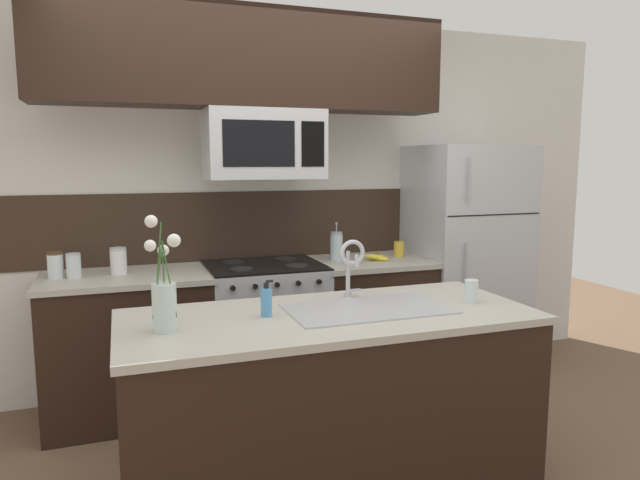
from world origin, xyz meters
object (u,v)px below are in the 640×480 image
refrigerator (463,260)px  flower_vase (164,298)px  storage_jar_short (118,261)px  banana_bunch (378,257)px  dish_soap_bottle (266,301)px  microwave (263,145)px  storage_jar_medium (74,266)px  french_press (336,246)px  storage_jar_tall (55,265)px  sink_faucet (351,261)px  coffee_tin (399,249)px  stove_range (265,331)px  drinking_glass (471,291)px

refrigerator → flower_vase: bearing=-150.4°
storage_jar_short → banana_bunch: size_ratio=0.87×
storage_jar_short → dish_soap_bottle: bearing=-63.3°
microwave → storage_jar_medium: 1.37m
storage_jar_medium → french_press: french_press is taller
storage_jar_tall → sink_faucet: sink_faucet is taller
banana_bunch → microwave: bearing=177.2°
storage_jar_medium → french_press: size_ratio=0.56×
refrigerator → storage_jar_tall: bearing=179.9°
storage_jar_tall → coffee_tin: (2.29, 0.03, -0.03)m
sink_faucet → storage_jar_medium: bearing=142.6°
flower_vase → stove_range: bearing=60.1°
storage_jar_short → coffee_tin: storage_jar_short is taller
storage_jar_medium → storage_jar_short: size_ratio=0.90×
sink_faucet → flower_vase: bearing=-165.1°
french_press → coffee_tin: size_ratio=2.43×
stove_range → refrigerator: refrigerator is taller
storage_jar_medium → french_press: 1.70m
banana_bunch → coffee_tin: size_ratio=1.74×
storage_jar_short → drinking_glass: size_ratio=1.47×
microwave → storage_jar_tall: 1.46m
microwave → refrigerator: (1.56, 0.04, -0.85)m
refrigerator → coffee_tin: bearing=176.8°
french_press → dish_soap_bottle: size_ratio=1.62×
flower_vase → coffee_tin: bearing=37.2°
banana_bunch → flower_vase: bearing=-141.5°
storage_jar_tall → storage_jar_short: bearing=2.0°
storage_jar_tall → french_press: (1.80, 0.04, 0.02)m
microwave → storage_jar_medium: (-1.17, 0.02, -0.72)m
french_press → coffee_tin: bearing=-1.2°
microwave → sink_faucet: bearing=-79.2°
dish_soap_bottle → storage_jar_medium: bearing=126.0°
dish_soap_bottle → drinking_glass: dish_soap_bottle is taller
microwave → sink_faucet: microwave is taller
microwave → dish_soap_bottle: bearing=-103.7°
stove_range → storage_jar_medium: 1.28m
storage_jar_short → sink_faucet: (1.11, -1.08, 0.12)m
coffee_tin → drinking_glass: bearing=-102.4°
coffee_tin → sink_faucet: (-0.83, -1.09, 0.14)m
coffee_tin → flower_vase: size_ratio=0.23×
dish_soap_bottle → drinking_glass: bearing=-5.0°
refrigerator → banana_bunch: refrigerator is taller
storage_jar_tall → storage_jar_medium: bearing=-13.3°
microwave → french_press: microwave is taller
microwave → dish_soap_bottle: size_ratio=4.51×
microwave → coffee_tin: (1.02, 0.07, -0.74)m
stove_range → storage_jar_medium: bearing=179.9°
coffee_tin → refrigerator: bearing=-3.2°
microwave → banana_bunch: 1.12m
storage_jar_tall → dish_soap_bottle: bearing=-51.5°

